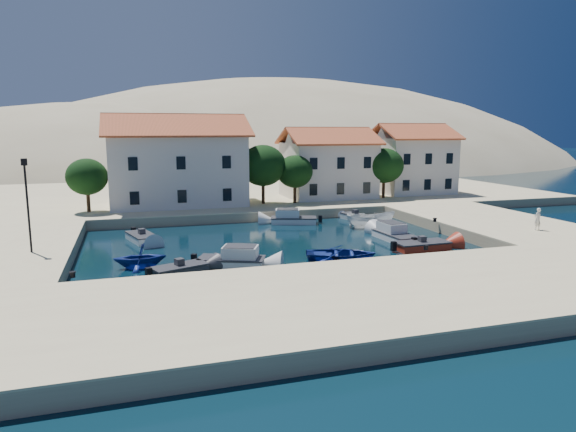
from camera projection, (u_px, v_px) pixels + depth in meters
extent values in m
plane|color=black|center=(320.00, 277.00, 31.93)|extent=(400.00, 400.00, 0.00)
cube|color=#CEBB8D|center=(362.00, 299.00, 26.20)|extent=(52.00, 12.00, 1.00)
cube|color=#CEBB8D|center=(489.00, 224.00, 47.28)|extent=(11.00, 20.00, 1.00)
cube|color=#CEBB8D|center=(14.00, 254.00, 35.69)|extent=(8.00, 20.00, 1.00)
cube|color=#CEBB8D|center=(232.00, 195.00, 68.21)|extent=(80.00, 36.00, 1.00)
ellipsoid|color=tan|center=(136.00, 241.00, 135.88)|extent=(198.00, 126.00, 72.00)
ellipsoid|color=tan|center=(278.00, 234.00, 168.74)|extent=(220.00, 176.00, 99.00)
cube|color=silver|center=(177.00, 170.00, 55.74)|extent=(14.00, 9.00, 7.50)
pyramid|color=#9B4823|center=(175.00, 125.00, 54.94)|extent=(14.70, 9.45, 2.20)
cube|color=silver|center=(328.00, 170.00, 62.05)|extent=(10.00, 8.00, 6.50)
pyramid|color=#9B4823|center=(328.00, 135.00, 61.36)|extent=(10.50, 8.40, 1.80)
cube|color=silver|center=(411.00, 165.00, 66.47)|extent=(9.00, 8.00, 7.00)
pyramid|color=#9B4823|center=(412.00, 131.00, 65.74)|extent=(9.45, 8.40, 1.80)
cylinder|color=#382314|center=(88.00, 199.00, 50.69)|extent=(0.36, 0.36, 2.50)
ellipsoid|color=black|center=(87.00, 177.00, 50.32)|extent=(4.00, 4.00, 3.60)
cylinder|color=#382314|center=(263.00, 190.00, 56.41)|extent=(0.36, 0.36, 3.00)
ellipsoid|color=black|center=(263.00, 166.00, 55.96)|extent=(5.00, 5.00, 4.50)
cylinder|color=#382314|center=(295.00, 192.00, 57.00)|extent=(0.36, 0.36, 2.50)
ellipsoid|color=black|center=(295.00, 172.00, 56.63)|extent=(4.00, 4.00, 3.60)
cylinder|color=#382314|center=(384.00, 186.00, 61.30)|extent=(0.36, 0.36, 2.75)
ellipsoid|color=black|center=(384.00, 166.00, 60.89)|extent=(4.60, 4.60, 4.14)
cylinder|color=black|center=(28.00, 208.00, 33.67)|extent=(0.14, 0.14, 6.00)
cube|color=black|center=(24.00, 162.00, 33.17)|extent=(0.35, 0.25, 0.45)
cylinder|color=black|center=(73.00, 275.00, 28.30)|extent=(0.36, 0.36, 0.30)
cylinder|color=black|center=(426.00, 248.00, 34.84)|extent=(0.36, 0.36, 0.30)
cylinder|color=black|center=(435.00, 220.00, 45.47)|extent=(0.36, 0.36, 0.30)
cube|color=#2F2F33|center=(180.00, 271.00, 32.41)|extent=(3.74, 2.64, 0.90)
cube|color=#2F2F33|center=(180.00, 266.00, 32.36)|extent=(3.83, 2.70, 0.10)
cube|color=#2F2F33|center=(179.00, 262.00, 32.32)|extent=(0.65, 0.65, 0.50)
cube|color=silver|center=(232.00, 263.00, 34.35)|extent=(4.67, 3.39, 0.90)
cube|color=#2F2F33|center=(231.00, 258.00, 34.29)|extent=(4.78, 3.46, 0.10)
cube|color=silver|center=(231.00, 253.00, 34.23)|extent=(2.71, 2.34, 0.90)
imported|color=navy|center=(341.00, 259.00, 36.35)|extent=(5.84, 4.96, 1.03)
cube|color=maroon|center=(422.00, 246.00, 39.20)|extent=(4.14, 1.94, 0.90)
cube|color=#2F2F33|center=(422.00, 242.00, 39.14)|extent=(4.24, 1.98, 0.10)
cube|color=#2F2F33|center=(422.00, 239.00, 39.10)|extent=(0.51, 0.51, 0.50)
cube|color=silver|center=(395.00, 237.00, 42.49)|extent=(2.06, 4.67, 0.90)
cube|color=#2F2F33|center=(395.00, 233.00, 42.44)|extent=(2.11, 4.78, 0.10)
cube|color=silver|center=(396.00, 229.00, 42.38)|extent=(1.69, 2.50, 0.90)
imported|color=silver|center=(370.00, 228.00, 47.80)|extent=(4.81, 2.79, 1.75)
cube|color=silver|center=(355.00, 217.00, 52.10)|extent=(2.21, 3.30, 0.90)
cube|color=#2F2F33|center=(355.00, 214.00, 52.04)|extent=(2.25, 3.38, 0.10)
cube|color=#2F2F33|center=(355.00, 212.00, 52.01)|extent=(0.62, 0.62, 0.50)
imported|color=navy|center=(141.00, 268.00, 34.11)|extent=(3.42, 2.98, 1.77)
cube|color=silver|center=(142.00, 238.00, 42.16)|extent=(2.65, 4.09, 0.90)
cube|color=#2F2F33|center=(142.00, 234.00, 42.10)|extent=(2.70, 4.19, 0.10)
cube|color=#2F2F33|center=(142.00, 232.00, 42.07)|extent=(0.62, 0.62, 0.50)
cube|color=silver|center=(294.00, 221.00, 50.19)|extent=(4.68, 3.09, 0.90)
cube|color=#2F2F33|center=(294.00, 218.00, 50.14)|extent=(4.78, 3.16, 0.10)
cube|color=silver|center=(294.00, 214.00, 50.08)|extent=(2.66, 2.19, 0.90)
imported|color=silver|center=(538.00, 219.00, 41.61)|extent=(0.70, 0.50, 1.81)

